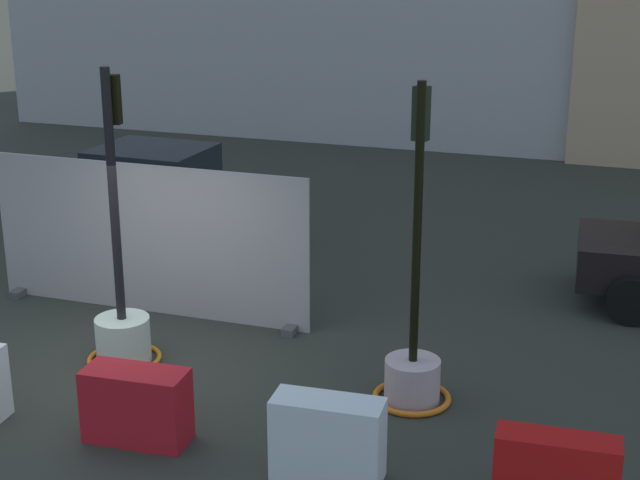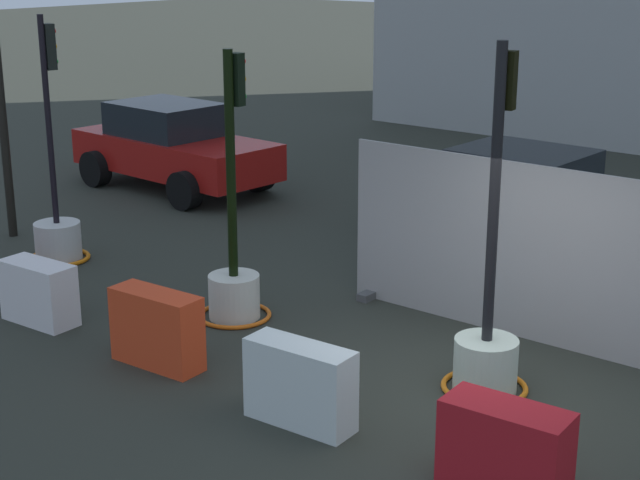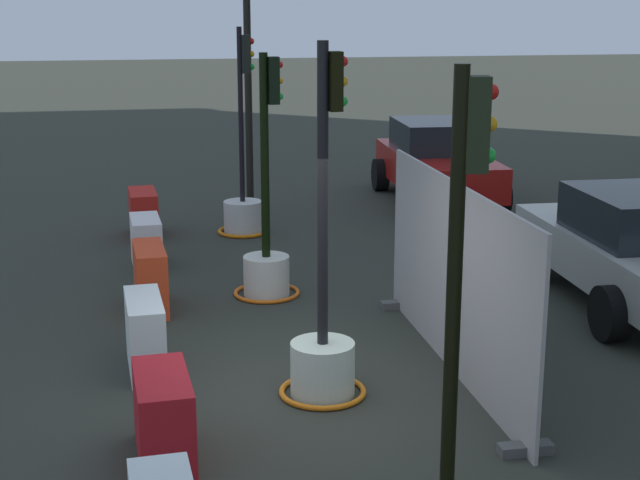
{
  "view_description": "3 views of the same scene",
  "coord_description": "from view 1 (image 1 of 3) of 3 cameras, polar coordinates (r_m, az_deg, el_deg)",
  "views": [
    {
      "loc": [
        5.75,
        -9.17,
        5.11
      ],
      "look_at": [
        2.31,
        0.92,
        1.64
      ],
      "focal_mm": 53.84,
      "sensor_mm": 36.0,
      "label": 1
    },
    {
      "loc": [
        4.48,
        -8.11,
        4.49
      ],
      "look_at": [
        -2.2,
        0.23,
        1.27
      ],
      "focal_mm": 54.95,
      "sensor_mm": 36.0,
      "label": 2
    },
    {
      "loc": [
        8.83,
        -1.4,
        3.98
      ],
      "look_at": [
        -2.26,
        0.73,
        1.1
      ],
      "focal_mm": 52.34,
      "sensor_mm": 36.0,
      "label": 3
    }
  ],
  "objects": [
    {
      "name": "construction_barrier_4",
      "position": [
        10.28,
        -10.84,
        -9.63
      ],
      "size": [
        1.11,
        0.53,
        0.79
      ],
      "color": "#AF161E",
      "rests_on": "ground_plane"
    },
    {
      "name": "construction_barrier_5",
      "position": [
        9.46,
        0.46,
        -11.73
      ],
      "size": [
        1.11,
        0.49,
        0.83
      ],
      "color": "silver",
      "rests_on": "ground_plane"
    },
    {
      "name": "car_silver_hatchback",
      "position": [
        16.87,
        -10.13,
        2.86
      ],
      "size": [
        4.32,
        2.31,
        1.56
      ],
      "color": "#B5B7AD",
      "rests_on": "ground_plane"
    },
    {
      "name": "site_fence_panel",
      "position": [
        13.36,
        -10.2,
        -0.13
      ],
      "size": [
        4.71,
        0.5,
        2.11
      ],
      "color": "#A39E9B",
      "rests_on": "ground_plane"
    },
    {
      "name": "construction_barrier_6",
      "position": [
        9.1,
        13.82,
        -13.6
      ],
      "size": [
        1.12,
        0.42,
        0.84
      ],
      "color": "#AE100F",
      "rests_on": "ground_plane"
    },
    {
      "name": "traffic_light_2",
      "position": [
        12.04,
        -11.68,
        -4.59
      ],
      "size": [
        0.92,
        0.92,
        3.63
      ],
      "color": "silver",
      "rests_on": "ground_plane"
    },
    {
      "name": "traffic_light_3",
      "position": [
        10.88,
        5.55,
        -6.88
      ],
      "size": [
        0.9,
        0.9,
        3.63
      ],
      "color": "#BCA8AA",
      "rests_on": "ground_plane"
    },
    {
      "name": "ground_plane",
      "position": [
        11.97,
        -12.09,
        -7.7
      ],
      "size": [
        120.0,
        120.0,
        0.0
      ],
      "primitive_type": "plane",
      "color": "#2D2F27"
    }
  ]
}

